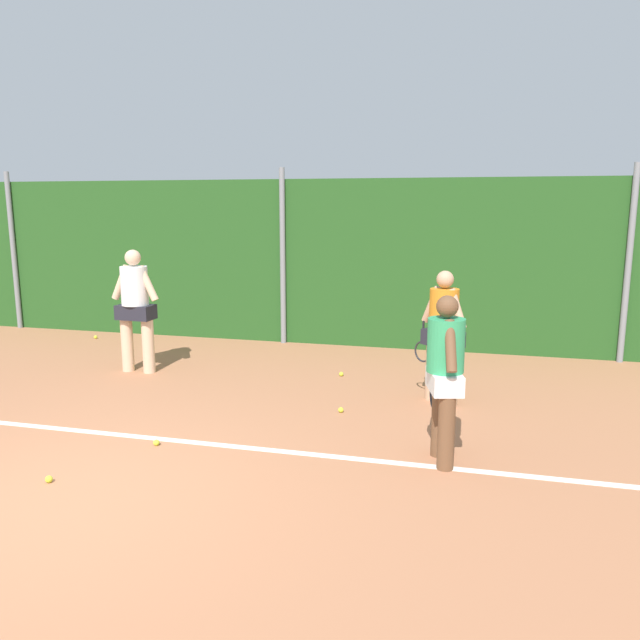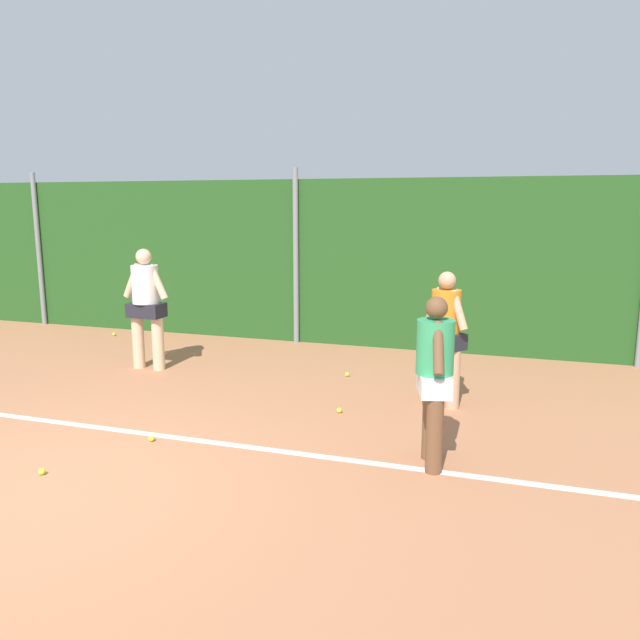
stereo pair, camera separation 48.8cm
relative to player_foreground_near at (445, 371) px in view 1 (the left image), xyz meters
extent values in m
plane|color=#B2704C|center=(-3.16, 0.24, -0.94)|extent=(30.63, 30.63, 0.00)
cube|color=#23511E|center=(-3.16, 4.92, 0.54)|extent=(19.91, 0.25, 2.97)
cylinder|color=gray|center=(-8.90, 4.75, 0.64)|extent=(0.10, 0.10, 3.17)
cylinder|color=gray|center=(-3.16, 4.75, 0.64)|extent=(0.10, 0.10, 3.17)
cylinder|color=gray|center=(2.59, 4.75, 0.64)|extent=(0.10, 0.10, 3.17)
cube|color=white|center=(-3.16, -0.15, -0.94)|extent=(14.55, 0.10, 0.01)
cylinder|color=brown|center=(0.04, -0.16, -0.57)|extent=(0.16, 0.16, 0.74)
cylinder|color=brown|center=(-0.04, 0.15, -0.57)|extent=(0.16, 0.16, 0.74)
cube|color=white|center=(0.00, 0.00, -0.11)|extent=(0.40, 0.55, 0.20)
cylinder|color=#339E60|center=(0.00, 0.00, 0.25)|extent=(0.36, 0.36, 0.52)
sphere|color=brown|center=(0.00, 0.00, 0.63)|extent=(0.21, 0.21, 0.21)
cylinder|color=brown|center=(0.05, -0.20, 0.29)|extent=(0.15, 0.29, 0.50)
cylinder|color=brown|center=(-0.05, 0.19, 0.29)|extent=(0.15, 0.29, 0.50)
cylinder|color=black|center=(-0.12, 0.26, -0.06)|extent=(0.03, 0.03, 0.28)
torus|color=#26262B|center=(-0.12, 0.26, -0.33)|extent=(0.10, 0.28, 0.28)
cylinder|color=tan|center=(0.01, 1.81, -0.57)|extent=(0.17, 0.17, 0.75)
cylinder|color=tan|center=(-0.25, 2.01, -0.57)|extent=(0.17, 0.17, 0.75)
cube|color=#23232D|center=(-0.12, 1.91, -0.09)|extent=(0.58, 0.54, 0.20)
cylinder|color=orange|center=(-0.12, 1.91, 0.28)|extent=(0.37, 0.37, 0.53)
sphere|color=tan|center=(-0.12, 1.91, 0.67)|extent=(0.22, 0.22, 0.22)
cylinder|color=tan|center=(0.04, 1.78, 0.32)|extent=(0.27, 0.23, 0.51)
cylinder|color=tan|center=(-0.28, 2.04, 0.32)|extent=(0.27, 0.23, 0.51)
cylinder|color=black|center=(-0.38, 2.05, -0.05)|extent=(0.03, 0.03, 0.28)
torus|color=#26262B|center=(-0.38, 2.05, -0.32)|extent=(0.24, 0.19, 0.28)
cylinder|color=beige|center=(-4.89, 2.29, -0.53)|extent=(0.18, 0.18, 0.82)
cylinder|color=beige|center=(-4.52, 2.28, -0.53)|extent=(0.18, 0.18, 0.82)
cube|color=#23232D|center=(-4.71, 2.29, -0.01)|extent=(0.56, 0.34, 0.22)
cylinder|color=white|center=(-4.71, 2.29, 0.39)|extent=(0.40, 0.40, 0.58)
sphere|color=beige|center=(-4.71, 2.29, 0.81)|extent=(0.24, 0.24, 0.24)
cylinder|color=beige|center=(-4.93, 2.30, 0.43)|extent=(0.33, 0.12, 0.54)
cylinder|color=beige|center=(-4.48, 2.28, 0.43)|extent=(0.33, 0.12, 0.54)
sphere|color=#CCDB33|center=(-1.29, 1.20, -0.91)|extent=(0.07, 0.07, 0.07)
sphere|color=#CCDB33|center=(-6.74, 4.18, -0.91)|extent=(0.07, 0.07, 0.07)
sphere|color=#CCDB33|center=(-2.97, -0.33, -0.91)|extent=(0.07, 0.07, 0.07)
sphere|color=#CCDB33|center=(-3.49, -1.38, -0.91)|extent=(0.07, 0.07, 0.07)
sphere|color=#CCDB33|center=(-1.63, 2.79, -0.91)|extent=(0.07, 0.07, 0.07)
camera|label=1|loc=(0.25, -5.94, 1.60)|focal=34.72mm
camera|label=2|loc=(0.72, -5.80, 1.60)|focal=34.72mm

